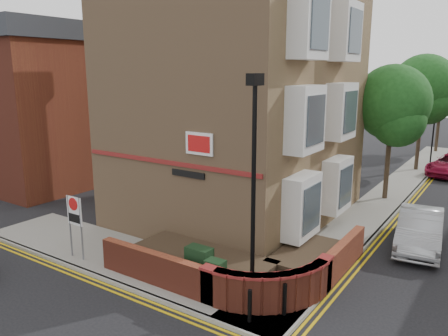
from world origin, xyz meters
TOP-DOWN VIEW (x-y plane):
  - ground at (0.00, 0.00)m, footprint 120.00×120.00m
  - pavement_corner at (-3.50, 1.50)m, footprint 13.00×3.00m
  - pavement_main at (2.00, 16.00)m, footprint 2.00×32.00m
  - kerb_side at (-3.50, 0.00)m, footprint 13.00×0.15m
  - kerb_main_near at (3.00, 16.00)m, footprint 0.15×32.00m
  - yellow_lines_side at (-3.50, -0.25)m, footprint 13.00×0.28m
  - yellow_lines_main at (3.25, 16.00)m, footprint 0.28×32.00m
  - corner_building at (-2.84, 8.00)m, footprint 8.95×10.40m
  - garden_wall at (0.00, 2.50)m, footprint 6.80×6.00m
  - lamppost at (1.60, 1.20)m, footprint 0.25×0.50m
  - utility_cabinet_large at (-0.30, 1.30)m, footprint 0.80×0.45m
  - utility_cabinet_small at (0.50, 1.00)m, footprint 0.55×0.40m
  - bollard_near at (2.00, 0.40)m, footprint 0.11×0.11m
  - bollard_far at (2.60, 1.20)m, footprint 0.11×0.11m
  - zone_sign at (-5.00, 0.50)m, footprint 0.72×0.07m
  - side_building at (-15.00, 8.00)m, footprint 6.40×10.40m
  - tree_near at (2.00, 14.05)m, footprint 3.64×3.65m
  - tree_mid at (2.00, 22.05)m, footprint 4.03×4.03m
  - tree_far at (2.00, 30.05)m, footprint 3.81×3.81m
  - traffic_light_assembly at (2.40, 25.00)m, footprint 0.20×0.16m
  - silver_car_near at (4.63, 8.37)m, footprint 2.05×4.47m

SIDE VIEW (x-z plane):
  - ground at x=0.00m, z-range 0.00..0.00m
  - garden_wall at x=0.00m, z-range -0.60..0.60m
  - yellow_lines_side at x=-3.50m, z-range 0.00..0.01m
  - yellow_lines_main at x=3.25m, z-range 0.00..0.01m
  - pavement_corner at x=-3.50m, z-range 0.00..0.12m
  - pavement_main at x=2.00m, z-range 0.00..0.12m
  - kerb_side at x=-3.50m, z-range 0.00..0.12m
  - kerb_main_near at x=3.00m, z-range 0.00..0.12m
  - bollard_near at x=2.00m, z-range 0.12..1.02m
  - bollard_far at x=2.60m, z-range 0.12..1.02m
  - utility_cabinet_small at x=0.50m, z-range 0.12..1.22m
  - silver_car_near at x=4.63m, z-range 0.00..1.42m
  - utility_cabinet_large at x=-0.30m, z-range 0.12..1.32m
  - zone_sign at x=-5.00m, z-range 0.54..2.74m
  - traffic_light_assembly at x=2.40m, z-range 0.68..4.88m
  - lamppost at x=1.60m, z-range 0.19..6.49m
  - side_building at x=-15.00m, z-range 0.05..9.05m
  - tree_near at x=2.00m, z-range 1.35..8.05m
  - tree_far at x=2.00m, z-range 1.41..8.42m
  - tree_mid at x=2.00m, z-range 1.49..8.91m
  - corner_building at x=-2.84m, z-range -0.57..13.03m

